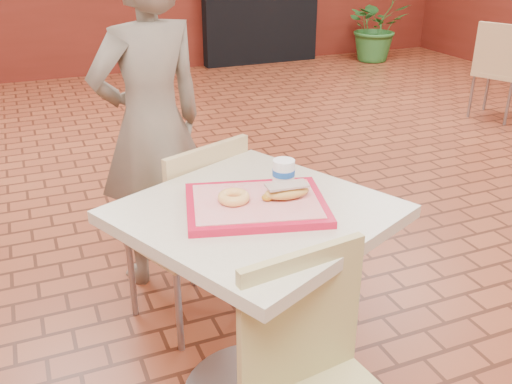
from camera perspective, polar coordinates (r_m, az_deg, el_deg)
name	(u,v)px	position (r m, az deg, el deg)	size (l,w,h in m)	color
wainscot_band	(402,160)	(3.32, 14.40, 3.10)	(8.00, 10.00, 1.00)	#571910
main_table	(256,277)	(2.04, 0.00, -8.51)	(0.79, 0.79, 0.83)	beige
chair_main_back	(193,227)	(2.50, -6.28, -3.47)	(0.54, 0.54, 0.90)	#D0B67D
customer	(151,126)	(2.82, -10.42, 6.53)	(0.60, 0.39, 1.64)	#736859
serving_tray	(256,205)	(1.90, 0.00, -1.26)	(0.46, 0.36, 0.03)	red
ring_donut	(234,197)	(1.88, -2.25, -0.51)	(0.11, 0.11, 0.03)	#F4AF59
long_john_donut	(286,192)	(1.90, 2.99, 0.03)	(0.17, 0.09, 0.05)	gold
paper_cup	(284,173)	(1.98, 2.78, 1.90)	(0.08, 0.08, 0.10)	white
chair_second_left	(499,66)	(5.95, 23.17, 11.47)	(0.55, 0.55, 0.91)	#D2B27E
potted_plant	(377,26)	(8.33, 12.01, 15.93)	(0.85, 0.74, 0.95)	#2A6829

